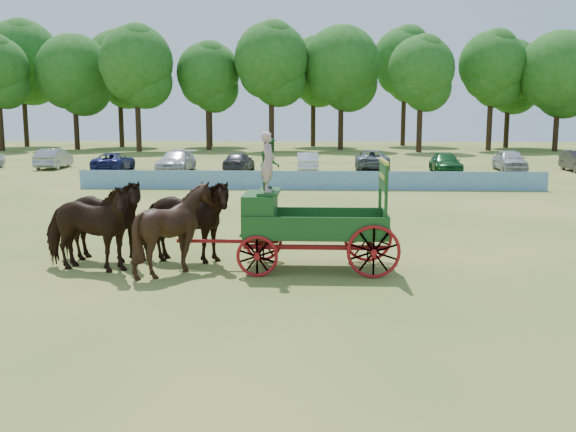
# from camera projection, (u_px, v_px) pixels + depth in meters

# --- Properties ---
(ground) EXTENTS (160.00, 160.00, 0.00)m
(ground) POSITION_uv_depth(u_px,v_px,m) (338.00, 266.00, 17.87)
(ground) COLOR #A3994A
(ground) RESTS_ON ground
(horse_lead_left) EXTENTS (3.03, 1.83, 2.39)m
(horse_lead_left) POSITION_uv_depth(u_px,v_px,m) (86.00, 228.00, 17.08)
(horse_lead_left) COLOR black
(horse_lead_left) RESTS_ON ground
(horse_lead_right) EXTENTS (3.01, 1.75, 2.39)m
(horse_lead_right) POSITION_uv_depth(u_px,v_px,m) (100.00, 221.00, 18.16)
(horse_lead_right) COLOR black
(horse_lead_right) RESTS_ON ground
(horse_wheel_left) EXTENTS (2.47, 2.28, 2.39)m
(horse_wheel_left) POSITION_uv_depth(u_px,v_px,m) (176.00, 228.00, 16.96)
(horse_wheel_left) COLOR black
(horse_wheel_left) RESTS_ON ground
(horse_wheel_right) EXTENTS (2.96, 1.61, 2.39)m
(horse_wheel_right) POSITION_uv_depth(u_px,v_px,m) (184.00, 221.00, 18.05)
(horse_wheel_right) COLOR black
(horse_wheel_right) RESTS_ON ground
(farm_dray) EXTENTS (6.00, 2.00, 3.73)m
(farm_dray) POSITION_uv_depth(u_px,v_px,m) (289.00, 212.00, 17.32)
(farm_dray) COLOR maroon
(farm_dray) RESTS_ON ground
(sponsor_banner) EXTENTS (26.00, 0.08, 1.05)m
(sponsor_banner) POSITION_uv_depth(u_px,v_px,m) (310.00, 180.00, 35.59)
(sponsor_banner) COLOR #1C5F9A
(sponsor_banner) RESTS_ON ground
(parked_cars) EXTENTS (46.36, 7.65, 1.58)m
(parked_cars) POSITION_uv_depth(u_px,v_px,m) (281.00, 161.00, 47.37)
(parked_cars) COLOR silver
(parked_cars) RESTS_ON ground
(treeline) EXTENTS (93.82, 23.16, 15.91)m
(treeline) POSITION_uv_depth(u_px,v_px,m) (287.00, 66.00, 74.77)
(treeline) COLOR #382314
(treeline) RESTS_ON ground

